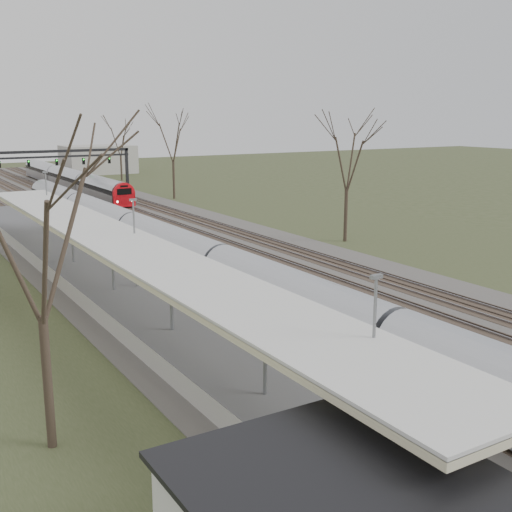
{
  "coord_description": "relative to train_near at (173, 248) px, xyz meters",
  "views": [
    {
      "loc": [
        -20.21,
        0.22,
        10.7
      ],
      "look_at": [
        0.0,
        33.53,
        2.0
      ],
      "focal_mm": 45.0,
      "sensor_mm": 36.0,
      "label": 1
    }
  ],
  "objects": [
    {
      "name": "track_bed",
      "position": [
        2.76,
        14.38,
        -1.42
      ],
      "size": [
        24.0,
        160.0,
        0.22
      ],
      "color": "#474442",
      "rests_on": "ground"
    },
    {
      "name": "train_far",
      "position": [
        7.0,
        51.4,
        0.0
      ],
      "size": [
        2.62,
        45.21,
        3.05
      ],
      "color": "#ABAEB6",
      "rests_on": "ground"
    },
    {
      "name": "platform",
      "position": [
        -6.55,
        -3.12,
        -0.98
      ],
      "size": [
        3.5,
        69.0,
        1.0
      ],
      "primitive_type": "cube",
      "color": "#9E9B93",
      "rests_on": "ground"
    },
    {
      "name": "signal_gantry",
      "position": [
        2.79,
        44.37,
        3.43
      ],
      "size": [
        21.0,
        0.59,
        6.08
      ],
      "color": "black",
      "rests_on": "ground"
    },
    {
      "name": "tree_east_far",
      "position": [
        16.5,
        1.38,
        5.81
      ],
      "size": [
        5.0,
        5.0,
        10.3
      ],
      "color": "#2D231C",
      "rests_on": "ground"
    },
    {
      "name": "tree_west_near",
      "position": [
        -13.5,
        -20.62,
        5.81
      ],
      "size": [
        5.0,
        5.0,
        10.3
      ],
      "color": "#2D231C",
      "rests_on": "ground"
    },
    {
      "name": "train_near",
      "position": [
        0.0,
        0.0,
        0.0
      ],
      "size": [
        2.62,
        75.21,
        3.05
      ],
      "color": "#ABAEB6",
      "rests_on": "ground"
    },
    {
      "name": "canopy",
      "position": [
        -6.55,
        -7.63,
        2.45
      ],
      "size": [
        4.1,
        50.0,
        3.11
      ],
      "color": "slate",
      "rests_on": "platform"
    }
  ]
}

